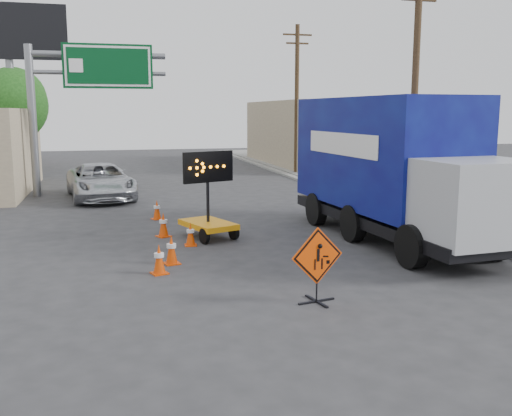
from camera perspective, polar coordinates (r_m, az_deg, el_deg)
name	(u,v)px	position (r m, az deg, el deg)	size (l,w,h in m)	color
ground	(293,321)	(10.86, 3.73, -11.24)	(100.00, 100.00, 0.00)	#2D2D30
curb_right	(340,194)	(27.01, 8.40, 1.43)	(0.40, 60.00, 0.12)	gray
sidewalk_right	(385,192)	(27.97, 12.75, 1.61)	(4.00, 60.00, 0.15)	gray
building_right_far	(335,133)	(42.85, 7.90, 7.45)	(10.00, 14.00, 4.60)	tan
highway_gantry	(79,85)	(27.65, -17.32, 11.71)	(6.18, 0.38, 6.90)	slate
billboard	(11,49)	(36.05, -23.31, 14.43)	(6.10, 0.54, 9.85)	slate
utility_pole_near	(415,89)	(22.62, 15.59, 11.36)	(1.80, 0.26, 9.00)	#49311F
utility_pole_far	(297,98)	(35.46, 4.09, 10.94)	(1.80, 0.26, 9.00)	#49311F
tree_left_near	(10,105)	(32.01, -23.36, 9.39)	(3.71, 3.71, 6.03)	#49311F
tree_left_far	(14,100)	(40.07, -23.08, 9.93)	(4.10, 4.10, 6.66)	#49311F
construction_sign	(317,263)	(11.68, 6.13, -5.48)	(1.17, 0.83, 1.57)	black
arrow_board	(208,219)	(17.63, -4.81, -1.06)	(1.71, 2.16, 2.68)	orange
pickup_truck	(101,181)	(26.38, -15.28, 2.59)	(2.61, 5.66, 1.57)	silver
box_truck	(393,176)	(17.72, 13.53, 3.14)	(3.34, 9.18, 4.29)	black
cone_a	(159,259)	(13.94, -9.66, -5.05)	(0.46, 0.46, 0.73)	#DA3E04
cone_b	(171,250)	(14.77, -8.45, -4.14)	(0.46, 0.46, 0.75)	#DA3E04
cone_c	(190,234)	(16.70, -6.57, -2.61)	(0.38, 0.38, 0.69)	#DA3E04
cone_d	(163,225)	(18.00, -9.25, -1.65)	(0.52, 0.52, 0.77)	#DA3E04
cone_e	(157,210)	(20.96, -9.87, -0.16)	(0.47, 0.47, 0.71)	#DA3E04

